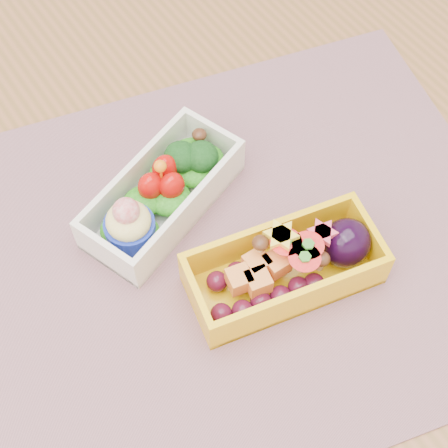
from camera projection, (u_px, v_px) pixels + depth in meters
ground at (224, 428)px, 1.29m from camera, size 3.00×3.00×0.00m
table at (225, 266)px, 0.73m from camera, size 1.20×0.80×0.75m
placemat at (220, 254)px, 0.62m from camera, size 0.62×0.53×0.00m
bento_white at (162, 194)px, 0.63m from camera, size 0.18×0.12×0.07m
bento_yellow at (288, 267)px, 0.59m from camera, size 0.18×0.11×0.06m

